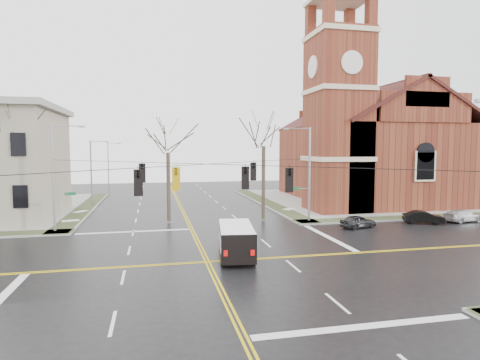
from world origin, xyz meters
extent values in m
plane|color=black|center=(0.00, 0.00, 0.00)|extent=(120.00, 120.00, 0.00)
cube|color=gray|center=(25.00, 25.00, 0.07)|extent=(30.00, 30.00, 0.15)
cube|color=#333C21|center=(11.20, 25.00, 0.15)|extent=(2.00, 30.00, 0.02)
cube|color=#333C21|center=(25.00, 11.20, 0.15)|extent=(30.00, 2.00, 0.02)
cube|color=#333C21|center=(-11.20, 25.00, 0.15)|extent=(2.00, 30.00, 0.02)
cube|color=gold|center=(-0.12, 0.00, 0.01)|extent=(0.12, 100.00, 0.01)
cube|color=gold|center=(0.12, 0.00, 0.01)|extent=(0.12, 100.00, 0.01)
cube|color=gold|center=(0.00, -0.12, 0.01)|extent=(100.00, 0.12, 0.01)
cube|color=gold|center=(0.00, 0.12, 0.01)|extent=(100.00, 0.12, 0.01)
cube|color=silver|center=(5.00, -10.50, 0.01)|extent=(9.50, 0.50, 0.01)
cube|color=silver|center=(-5.00, 10.50, 0.01)|extent=(9.50, 0.50, 0.01)
cube|color=silver|center=(10.50, 5.00, 0.01)|extent=(0.50, 9.50, 0.01)
cube|color=#5E2418|center=(17.00, 17.00, 10.00)|extent=(6.00, 6.00, 20.00)
cube|color=beige|center=(17.00, 17.00, 19.50)|extent=(6.30, 6.30, 0.50)
cylinder|color=silver|center=(17.00, 13.95, 16.00)|extent=(2.40, 0.15, 2.40)
cylinder|color=silver|center=(13.95, 17.00, 16.00)|extent=(0.15, 2.40, 2.40)
cube|color=#5E2418|center=(26.00, 26.00, 5.00)|extent=(18.00, 24.00, 10.00)
cube|color=#5E2418|center=(16.80, 20.00, 2.20)|extent=(2.00, 5.00, 4.40)
cylinder|color=gray|center=(11.50, 11.50, 4.65)|extent=(0.20, 0.20, 9.00)
cylinder|color=gray|center=(10.90, 11.50, 3.30)|extent=(1.20, 0.06, 0.06)
cube|color=#0F5C2B|center=(10.20, 11.50, 3.30)|extent=(0.90, 0.04, 0.25)
cylinder|color=gray|center=(10.30, 11.50, 9.05)|extent=(2.40, 0.08, 0.08)
cube|color=gray|center=(9.10, 11.50, 9.00)|extent=(0.50, 0.22, 0.15)
cylinder|color=gray|center=(-11.50, 11.50, 4.65)|extent=(0.20, 0.20, 9.00)
cylinder|color=gray|center=(-10.90, 11.50, 3.30)|extent=(1.20, 0.06, 0.06)
cube|color=#0F5C2B|center=(-10.20, 11.50, 3.30)|extent=(0.90, 0.04, 0.25)
cylinder|color=gray|center=(-10.30, 11.50, 9.05)|extent=(2.40, 0.08, 0.08)
cube|color=gray|center=(-9.10, 11.50, 9.00)|extent=(0.50, 0.22, 0.15)
cylinder|color=black|center=(0.00, 0.00, 6.20)|extent=(23.02, 23.02, 0.03)
cylinder|color=black|center=(0.00, 0.00, 6.20)|extent=(23.02, 23.02, 0.03)
imported|color=black|center=(-4.00, -4.00, 5.45)|extent=(0.21, 0.26, 1.30)
imported|color=black|center=(4.00, 4.00, 5.45)|extent=(0.21, 0.26, 1.30)
imported|color=#C3960B|center=(-2.00, -2.00, 5.45)|extent=(0.21, 0.26, 1.30)
imported|color=black|center=(-4.00, 4.00, 5.45)|extent=(0.21, 0.26, 1.30)
imported|color=black|center=(4.00, -4.00, 5.45)|extent=(0.21, 0.26, 1.30)
imported|color=black|center=(2.00, -2.00, 5.45)|extent=(0.21, 0.26, 1.30)
cylinder|color=gray|center=(-10.80, 28.00, 4.10)|extent=(0.16, 0.16, 8.00)
cylinder|color=gray|center=(-9.80, 28.00, 8.00)|extent=(2.00, 0.07, 0.07)
cube|color=gray|center=(-8.80, 28.00, 7.95)|extent=(0.45, 0.20, 0.13)
cylinder|color=gray|center=(-10.80, 48.00, 4.10)|extent=(0.16, 0.16, 8.00)
cylinder|color=gray|center=(-9.80, 48.00, 8.00)|extent=(2.00, 0.07, 0.07)
cube|color=gray|center=(-8.80, 48.00, 7.95)|extent=(0.45, 0.20, 0.13)
cube|color=white|center=(2.00, 0.65, 1.23)|extent=(2.83, 5.67, 1.74)
cube|color=white|center=(2.31, 2.88, 0.97)|extent=(2.21, 1.20, 1.23)
cube|color=black|center=(2.36, 3.24, 1.54)|extent=(1.89, 0.39, 0.82)
cube|color=black|center=(2.03, 0.85, 1.79)|extent=(2.61, 3.95, 0.56)
cube|color=#B70C0A|center=(0.82, -1.98, 1.02)|extent=(0.25, 0.11, 0.35)
cube|color=#B70C0A|center=(2.41, -2.20, 1.02)|extent=(0.25, 0.11, 0.35)
cube|color=black|center=(2.00, 0.65, 0.34)|extent=(2.89, 5.73, 0.10)
cylinder|color=black|center=(1.32, 2.56, 0.37)|extent=(0.37, 0.77, 0.74)
cylinder|color=black|center=(3.18, 2.29, 0.37)|extent=(0.37, 0.77, 0.74)
cylinder|color=black|center=(0.82, -1.00, 0.37)|extent=(0.37, 0.77, 0.74)
cylinder|color=black|center=(2.68, -1.26, 0.37)|extent=(0.37, 0.77, 0.74)
imported|color=black|center=(14.74, 7.87, 0.58)|extent=(3.64, 2.11, 1.17)
imported|color=black|center=(21.86, 8.39, 0.61)|extent=(3.92, 2.62, 1.22)
imported|color=#B4B4B6|center=(26.30, 8.47, 0.60)|extent=(4.34, 2.34, 1.19)
cylinder|color=#322920|center=(-14.71, 13.49, 4.10)|extent=(0.36, 0.36, 7.90)
cylinder|color=#322920|center=(-1.83, 14.14, 3.45)|extent=(0.36, 0.36, 6.61)
cylinder|color=#322920|center=(7.39, 13.26, 3.77)|extent=(0.36, 0.36, 7.23)
camera|label=1|loc=(-3.28, -24.72, 7.20)|focal=30.00mm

